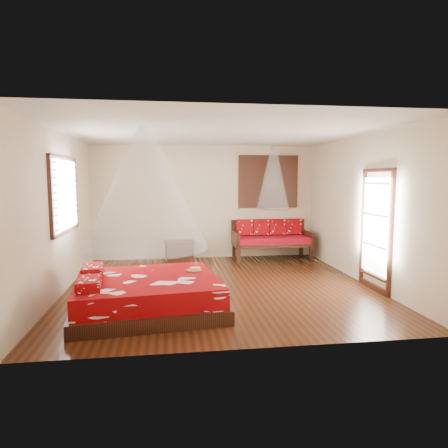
{
  "coord_description": "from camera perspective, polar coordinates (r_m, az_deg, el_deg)",
  "views": [
    {
      "loc": [
        -0.92,
        -7.14,
        1.99
      ],
      "look_at": [
        0.1,
        0.09,
        1.15
      ],
      "focal_mm": 32.0,
      "sensor_mm": 36.0,
      "label": 1
    }
  ],
  "objects": [
    {
      "name": "mosquito_net_daybed",
      "position": [
        9.72,
        7.04,
        6.57
      ],
      "size": [
        0.78,
        0.78,
        1.5
      ],
      "primitive_type": "cone",
      "color": "white",
      "rests_on": "ceiling"
    },
    {
      "name": "shutter_panel",
      "position": [
        10.18,
        6.34,
        6.02
      ],
      "size": [
        1.52,
        0.06,
        1.32
      ],
      "color": "black",
      "rests_on": "wall_back"
    },
    {
      "name": "glazed_door",
      "position": [
        7.54,
        20.87,
        -0.89
      ],
      "size": [
        0.08,
        1.02,
        2.16
      ],
      "color": "black",
      "rests_on": "floor"
    },
    {
      "name": "wine_tray",
      "position": [
        6.45,
        -4.35,
        -6.31
      ],
      "size": [
        0.26,
        0.26,
        0.21
      ],
      "rotation": [
        0.0,
        0.0,
        0.19
      ],
      "color": "brown",
      "rests_on": "bed"
    },
    {
      "name": "room",
      "position": [
        7.23,
        -0.69,
        1.87
      ],
      "size": [
        5.54,
        5.54,
        2.84
      ],
      "color": "#33170B",
      "rests_on": "ground"
    },
    {
      "name": "storage_chest",
      "position": [
        9.75,
        -6.38,
        -3.81
      ],
      "size": [
        0.73,
        0.56,
        0.47
      ],
      "rotation": [
        0.0,
        0.0,
        0.09
      ],
      "color": "black",
      "rests_on": "floor"
    },
    {
      "name": "bed",
      "position": [
        6.23,
        -11.01,
        -9.78
      ],
      "size": [
        2.38,
        2.2,
        0.64
      ],
      "rotation": [
        0.0,
        0.0,
        0.12
      ],
      "color": "black",
      "rests_on": "floor"
    },
    {
      "name": "daybed",
      "position": [
        9.96,
        6.71,
        -1.95
      ],
      "size": [
        1.89,
        0.84,
        0.97
      ],
      "color": "black",
      "rests_on": "floor"
    },
    {
      "name": "window_left",
      "position": [
        7.56,
        -21.76,
        3.89
      ],
      "size": [
        0.1,
        1.74,
        1.34
      ],
      "color": "black",
      "rests_on": "wall_left"
    },
    {
      "name": "mosquito_net_main",
      "position": [
        5.98,
        -11.15,
        5.09
      ],
      "size": [
        1.83,
        1.83,
        1.8
      ],
      "primitive_type": "cone",
      "color": "white",
      "rests_on": "ceiling"
    }
  ]
}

